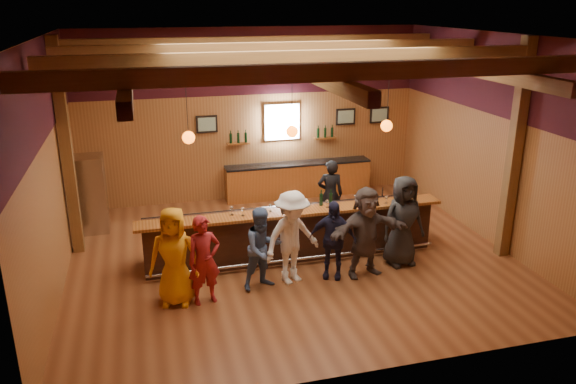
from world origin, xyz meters
name	(u,v)px	position (x,y,z in m)	size (l,w,h in m)	color
room	(291,105)	(0.00, 0.06, 3.21)	(9.04, 9.00, 4.52)	brown
bar_counter	(291,231)	(0.02, 0.15, 0.52)	(6.30, 1.07, 1.11)	black
back_bar_cabinet	(298,179)	(1.20, 3.72, 0.48)	(4.00, 0.52, 0.95)	brown
window	(282,122)	(0.80, 3.95, 2.05)	(0.95, 0.09, 0.95)	silver
framed_pictures	(313,118)	(1.67, 3.94, 2.10)	(5.35, 0.05, 0.45)	black
wine_shelves	(283,138)	(0.80, 3.88, 1.62)	(3.00, 0.18, 0.30)	brown
pendant_lights	(292,131)	(0.00, 0.00, 2.71)	(4.24, 0.24, 1.37)	black
stainless_fridge	(90,194)	(-4.10, 2.60, 0.90)	(0.70, 0.70, 1.80)	silver
customer_orange	(174,256)	(-2.47, -1.27, 0.90)	(0.88, 0.57, 1.80)	orange
customer_redvest	(204,260)	(-1.97, -1.38, 0.82)	(0.60, 0.39, 1.63)	maroon
customer_denim	(263,248)	(-0.86, -1.11, 0.79)	(0.77, 0.60, 1.58)	#496493
customer_white	(292,238)	(-0.28, -1.04, 0.91)	(1.18, 0.68, 1.83)	white
customer_navy	(332,240)	(0.53, -1.04, 0.78)	(0.92, 0.38, 1.56)	#1B1C37
customer_brown	(366,232)	(1.17, -1.11, 0.90)	(1.67, 0.53, 1.80)	#4E423F
customer_dark	(403,221)	(2.08, -0.85, 0.93)	(0.91, 0.59, 1.87)	#232426
bartender	(330,194)	(1.30, 1.35, 0.83)	(0.61, 0.40, 1.66)	black
ice_bucket	(295,204)	(0.04, -0.11, 1.23)	(0.23, 0.23, 0.25)	brown
bottle_a	(321,199)	(0.62, -0.02, 1.24)	(0.07, 0.07, 0.34)	black
bottle_b	(331,199)	(0.83, -0.02, 1.24)	(0.07, 0.07, 0.32)	black
glass_a	(175,217)	(-2.37, -0.24, 1.24)	(0.08, 0.08, 0.19)	silver
glass_b	(181,216)	(-2.24, -0.19, 1.23)	(0.07, 0.07, 0.16)	silver
glass_c	(232,209)	(-1.25, -0.08, 1.24)	(0.08, 0.08, 0.18)	silver
glass_d	(243,210)	(-1.05, -0.18, 1.24)	(0.08, 0.08, 0.18)	silver
glass_e	(270,206)	(-0.47, -0.08, 1.22)	(0.07, 0.07, 0.16)	silver
glass_f	(327,202)	(0.70, -0.16, 1.23)	(0.07, 0.07, 0.17)	silver
glass_g	(356,197)	(1.38, -0.06, 1.23)	(0.07, 0.07, 0.17)	silver
glass_h	(386,198)	(1.97, -0.25, 1.23)	(0.07, 0.07, 0.17)	silver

